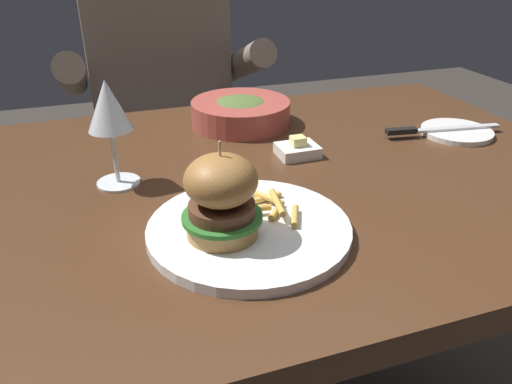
{
  "coord_description": "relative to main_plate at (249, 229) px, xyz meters",
  "views": [
    {
      "loc": [
        -0.26,
        -0.7,
        1.09
      ],
      "look_at": [
        -0.06,
        -0.14,
        0.78
      ],
      "focal_mm": 35.0,
      "sensor_mm": 36.0,
      "label": 1
    }
  ],
  "objects": [
    {
      "name": "diner_person",
      "position": [
        0.02,
        0.84,
        -0.18
      ],
      "size": [
        0.51,
        0.36,
        1.18
      ],
      "color": "#282833",
      "rests_on": "ground"
    },
    {
      "name": "main_plate",
      "position": [
        0.0,
        0.0,
        0.0
      ],
      "size": [
        0.27,
        0.27,
        0.01
      ],
      "primitive_type": "cylinder",
      "color": "white",
      "rests_on": "dining_table"
    },
    {
      "name": "butter_dish",
      "position": [
        0.16,
        0.22,
        0.0
      ],
      "size": [
        0.07,
        0.06,
        0.04
      ],
      "color": "white",
      "rests_on": "dining_table"
    },
    {
      "name": "burger_sandwich",
      "position": [
        -0.04,
        -0.01,
        0.06
      ],
      "size": [
        0.1,
        0.1,
        0.13
      ],
      "color": "#B78447",
      "rests_on": "main_plate"
    },
    {
      "name": "dining_table",
      "position": [
        0.08,
        0.17,
        -0.11
      ],
      "size": [
        1.15,
        0.79,
        0.74
      ],
      "color": "#472B19",
      "rests_on": "ground"
    },
    {
      "name": "table_knife",
      "position": [
        0.45,
        0.22,
        0.01
      ],
      "size": [
        0.24,
        0.05,
        0.01
      ],
      "color": "silver",
      "rests_on": "bread_plate"
    },
    {
      "name": "wine_glass",
      "position": [
        -0.15,
        0.21,
        0.11
      ],
      "size": [
        0.07,
        0.07,
        0.17
      ],
      "color": "silver",
      "rests_on": "dining_table"
    },
    {
      "name": "bread_plate",
      "position": [
        0.5,
        0.21,
        -0.0
      ],
      "size": [
        0.14,
        0.14,
        0.01
      ],
      "primitive_type": "cylinder",
      "color": "white",
      "rests_on": "dining_table"
    },
    {
      "name": "soup_bowl",
      "position": [
        0.12,
        0.41,
        0.02
      ],
      "size": [
        0.2,
        0.2,
        0.06
      ],
      "color": "#B24C42",
      "rests_on": "dining_table"
    },
    {
      "name": "fries_pile",
      "position": [
        0.04,
        0.03,
        0.02
      ],
      "size": [
        0.09,
        0.11,
        0.02
      ],
      "color": "#E0B251",
      "rests_on": "main_plate"
    }
  ]
}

